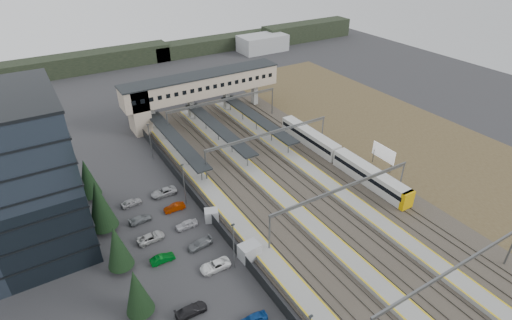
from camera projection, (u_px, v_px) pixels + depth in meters
ground at (253, 219)px, 67.36m from camera, size 220.00×220.00×0.00m
conifer_row at (125, 262)px, 52.26m from camera, size 4.42×49.82×9.50m
car_park at (195, 269)px, 56.77m from camera, size 10.56×44.54×1.29m
lampposts at (205, 210)px, 62.49m from camera, size 0.50×53.25×8.07m
fence at (205, 211)px, 67.62m from camera, size 0.08×90.00×2.00m
relay_cabin_near at (249, 251)px, 58.99m from camera, size 3.17×2.43×2.50m
relay_cabin_far at (211, 215)px, 66.55m from camera, size 2.77×2.55×2.07m
rail_corridor at (282, 187)px, 75.03m from camera, size 34.00×90.00×0.92m
canopies at (218, 128)px, 88.24m from camera, size 23.10×30.00×3.28m
footbridge at (192, 89)px, 97.48m from camera, size 40.40×6.40×11.20m
gantries at (302, 162)px, 71.81m from camera, size 28.40×62.28×7.17m
train at (338, 156)px, 81.58m from camera, size 2.63×36.48×3.31m
billboard at (383, 154)px, 79.70m from camera, size 0.24×5.79×4.88m
scrub_east at (411, 141)px, 91.01m from camera, size 34.00×120.00×0.06m
treeline_far at (179, 51)px, 144.05m from camera, size 170.00×19.00×7.00m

